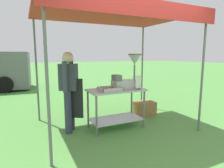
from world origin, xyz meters
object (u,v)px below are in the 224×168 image
(donut_tray, at_px, (110,89))
(supply_crate, at_px, (144,108))
(menu_sign, at_px, (138,83))
(donut_fryer, at_px, (128,75))
(vendor, at_px, (69,88))
(donut_cart, at_px, (116,101))
(stall_canopy, at_px, (114,17))

(donut_tray, relative_size, supply_crate, 0.79)
(donut_tray, distance_m, menu_sign, 0.62)
(donut_fryer, distance_m, vendor, 1.26)
(donut_fryer, bearing_deg, supply_crate, 30.89)
(donut_cart, bearing_deg, donut_fryer, 0.03)
(vendor, height_order, supply_crate, vendor)
(donut_cart, distance_m, supply_crate, 1.23)
(donut_cart, height_order, donut_tray, donut_tray)
(donut_fryer, bearing_deg, stall_canopy, 161.24)
(donut_fryer, distance_m, supply_crate, 1.32)
(stall_canopy, bearing_deg, donut_fryer, -18.76)
(donut_tray, height_order, supply_crate, donut_tray)
(supply_crate, bearing_deg, vendor, -173.00)
(donut_tray, xyz_separation_m, donut_fryer, (0.47, 0.08, 0.27))
(stall_canopy, bearing_deg, vendor, 172.71)
(stall_canopy, xyz_separation_m, menu_sign, (0.42, -0.30, -1.35))
(donut_fryer, bearing_deg, donut_cart, -179.97)
(vendor, relative_size, supply_crate, 2.85)
(supply_crate, bearing_deg, donut_cart, -156.45)
(stall_canopy, distance_m, supply_crate, 2.42)
(donut_fryer, xyz_separation_m, menu_sign, (0.13, -0.20, -0.17))
(menu_sign, bearing_deg, vendor, 162.83)
(vendor, bearing_deg, menu_sign, -17.17)
(donut_fryer, relative_size, vendor, 0.46)
(donut_tray, height_order, vendor, vendor)
(donut_cart, distance_m, vendor, 1.01)
(donut_fryer, bearing_deg, menu_sign, -56.77)
(donut_cart, height_order, supply_crate, donut_cart)
(supply_crate, bearing_deg, menu_sign, -134.02)
(donut_tray, distance_m, supply_crate, 1.52)
(stall_canopy, xyz_separation_m, donut_tray, (-0.18, -0.17, -1.45))
(donut_fryer, xyz_separation_m, vendor, (-1.22, 0.22, -0.23))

